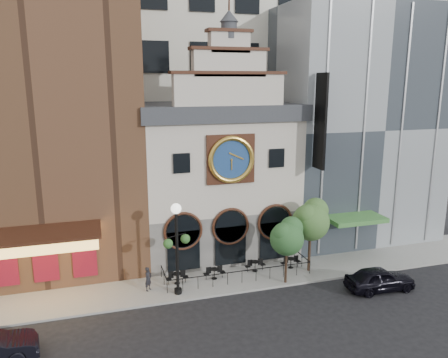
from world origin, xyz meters
TOP-DOWN VIEW (x-y plane):
  - ground at (0.00, 0.00)m, footprint 120.00×120.00m
  - sidewalk at (0.00, 2.50)m, footprint 44.00×5.00m
  - clock_building at (0.00, 7.82)m, footprint 12.60×8.78m
  - theater_building at (-13.00, 9.96)m, footprint 14.00×15.60m
  - retail_building at (12.99, 9.99)m, footprint 14.00×14.40m
  - office_tower at (0.00, 20.00)m, footprint 20.00×16.00m
  - cafe_railing at (0.00, 2.50)m, footprint 10.60×2.60m
  - bistro_0 at (-4.40, 2.42)m, footprint 1.58×0.68m
  - bistro_1 at (-1.69, 2.40)m, footprint 1.58×0.68m
  - bistro_2 at (1.58, 2.77)m, footprint 1.58×0.68m
  - bistro_3 at (4.39, 2.52)m, footprint 1.58×0.68m
  - car_right at (8.81, -2.24)m, footprint 4.88×2.15m
  - pedestrian at (-6.45, 1.99)m, footprint 0.71×0.72m
  - lamppost at (-4.61, 0.98)m, footprint 1.88×1.20m
  - tree_left at (3.02, 0.43)m, footprint 2.45×2.36m
  - tree_right at (5.53, 1.76)m, footprint 2.86×2.75m

SIDE VIEW (x-z plane):
  - ground at x=0.00m, z-range 0.00..0.00m
  - sidewalk at x=0.00m, z-range 0.00..0.15m
  - cafe_railing at x=0.00m, z-range 0.15..1.05m
  - bistro_0 at x=-4.40m, z-range 0.16..1.06m
  - bistro_1 at x=-1.69m, z-range 0.16..1.06m
  - bistro_2 at x=1.58m, z-range 0.16..1.06m
  - bistro_3 at x=4.39m, z-range 0.16..1.06m
  - car_right at x=8.81m, z-range 0.00..1.63m
  - pedestrian at x=-6.45m, z-range 0.15..1.82m
  - tree_left at x=3.02m, z-range 1.25..5.97m
  - lamppost at x=-4.61m, z-range 0.89..7.16m
  - tree_right at x=5.53m, z-range 1.43..6.94m
  - clock_building at x=0.00m, z-range -2.64..16.01m
  - retail_building at x=12.99m, z-range 0.14..20.14m
  - theater_building at x=-13.00m, z-range 0.10..25.10m
  - office_tower at x=0.00m, z-range 0.00..40.00m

